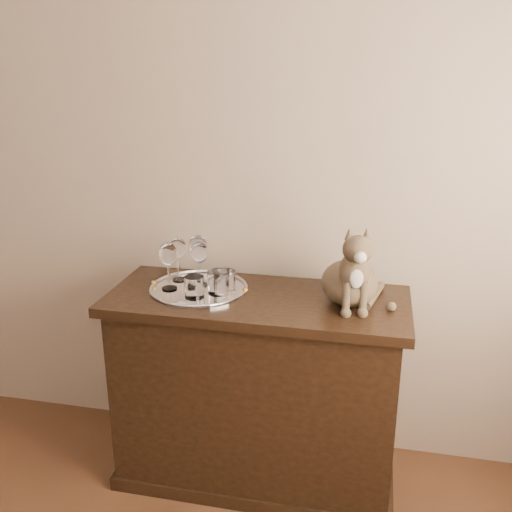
{
  "coord_description": "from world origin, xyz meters",
  "views": [
    {
      "loc": [
        1.04,
        -0.11,
        1.73
      ],
      "look_at": [
        0.59,
        1.95,
        1.02
      ],
      "focal_mm": 40.0,
      "sensor_mm": 36.0,
      "label": 1
    }
  ],
  "objects_px": {
    "tray": "(199,290)",
    "wine_glass_c": "(168,266)",
    "sideboard": "(257,390)",
    "wine_glass_d": "(200,264)",
    "tumbler_a": "(218,282)",
    "wine_glass_a": "(178,259)",
    "cat": "(351,262)",
    "wine_glass_b": "(198,259)",
    "tumbler_b": "(194,287)",
    "tumbler_c": "(225,281)"
  },
  "relations": [
    {
      "from": "wine_glass_d",
      "to": "cat",
      "type": "distance_m",
      "value": 0.62
    },
    {
      "from": "tray",
      "to": "cat",
      "type": "xyz_separation_m",
      "value": [
        0.6,
        0.0,
        0.16
      ]
    },
    {
      "from": "cat",
      "to": "sideboard",
      "type": "bearing_deg",
      "value": 169.58
    },
    {
      "from": "tray",
      "to": "tumbler_c",
      "type": "distance_m",
      "value": 0.13
    },
    {
      "from": "sideboard",
      "to": "wine_glass_b",
      "type": "distance_m",
      "value": 0.6
    },
    {
      "from": "tumbler_b",
      "to": "cat",
      "type": "height_order",
      "value": "cat"
    },
    {
      "from": "wine_glass_a",
      "to": "cat",
      "type": "distance_m",
      "value": 0.72
    },
    {
      "from": "wine_glass_b",
      "to": "cat",
      "type": "distance_m",
      "value": 0.63
    },
    {
      "from": "wine_glass_d",
      "to": "tray",
      "type": "bearing_deg",
      "value": -80.5
    },
    {
      "from": "wine_glass_d",
      "to": "sideboard",
      "type": "bearing_deg",
      "value": -11.66
    },
    {
      "from": "wine_glass_d",
      "to": "wine_glass_c",
      "type": "bearing_deg",
      "value": -149.61
    },
    {
      "from": "tray",
      "to": "cat",
      "type": "bearing_deg",
      "value": 0.33
    },
    {
      "from": "wine_glass_a",
      "to": "wine_glass_c",
      "type": "bearing_deg",
      "value": -92.24
    },
    {
      "from": "wine_glass_a",
      "to": "wine_glass_b",
      "type": "height_order",
      "value": "wine_glass_b"
    },
    {
      "from": "wine_glass_c",
      "to": "wine_glass_d",
      "type": "bearing_deg",
      "value": 30.39
    },
    {
      "from": "wine_glass_d",
      "to": "tumbler_c",
      "type": "bearing_deg",
      "value": -21.85
    },
    {
      "from": "wine_glass_b",
      "to": "wine_glass_d",
      "type": "xyz_separation_m",
      "value": [
        0.01,
        -0.03,
        -0.01
      ]
    },
    {
      "from": "tumbler_c",
      "to": "wine_glass_a",
      "type": "bearing_deg",
      "value": 158.37
    },
    {
      "from": "sideboard",
      "to": "tumbler_c",
      "type": "distance_m",
      "value": 0.49
    },
    {
      "from": "tumbler_b",
      "to": "wine_glass_a",
      "type": "bearing_deg",
      "value": 125.85
    },
    {
      "from": "wine_glass_c",
      "to": "wine_glass_d",
      "type": "height_order",
      "value": "wine_glass_c"
    },
    {
      "from": "wine_glass_d",
      "to": "tumbler_a",
      "type": "bearing_deg",
      "value": -35.75
    },
    {
      "from": "tray",
      "to": "wine_glass_c",
      "type": "bearing_deg",
      "value": -168.01
    },
    {
      "from": "tray",
      "to": "tumbler_c",
      "type": "bearing_deg",
      "value": -4.55
    },
    {
      "from": "tray",
      "to": "tumbler_a",
      "type": "bearing_deg",
      "value": -18.4
    },
    {
      "from": "sideboard",
      "to": "wine_glass_d",
      "type": "bearing_deg",
      "value": 168.34
    },
    {
      "from": "wine_glass_a",
      "to": "tumbler_a",
      "type": "relative_size",
      "value": 2.0
    },
    {
      "from": "wine_glass_c",
      "to": "wine_glass_a",
      "type": "bearing_deg",
      "value": 87.76
    },
    {
      "from": "tray",
      "to": "wine_glass_a",
      "type": "relative_size",
      "value": 2.13
    },
    {
      "from": "tray",
      "to": "tumbler_b",
      "type": "relative_size",
      "value": 4.57
    },
    {
      "from": "tumbler_b",
      "to": "wine_glass_c",
      "type": "bearing_deg",
      "value": 152.84
    },
    {
      "from": "wine_glass_c",
      "to": "cat",
      "type": "height_order",
      "value": "cat"
    },
    {
      "from": "tray",
      "to": "wine_glass_a",
      "type": "xyz_separation_m",
      "value": [
        -0.11,
        0.08,
        0.1
      ]
    },
    {
      "from": "wine_glass_b",
      "to": "tumbler_a",
      "type": "bearing_deg",
      "value": -40.83
    },
    {
      "from": "tray",
      "to": "cat",
      "type": "relative_size",
      "value": 1.2
    },
    {
      "from": "tumbler_c",
      "to": "cat",
      "type": "height_order",
      "value": "cat"
    },
    {
      "from": "wine_glass_a",
      "to": "cat",
      "type": "relative_size",
      "value": 0.56
    },
    {
      "from": "wine_glass_c",
      "to": "wine_glass_d",
      "type": "relative_size",
      "value": 1.06
    },
    {
      "from": "tumbler_b",
      "to": "cat",
      "type": "relative_size",
      "value": 0.26
    },
    {
      "from": "wine_glass_c",
      "to": "tumbler_a",
      "type": "height_order",
      "value": "wine_glass_c"
    },
    {
      "from": "wine_glass_a",
      "to": "tumbler_c",
      "type": "bearing_deg",
      "value": -21.63
    },
    {
      "from": "tray",
      "to": "wine_glass_b",
      "type": "distance_m",
      "value": 0.13
    },
    {
      "from": "wine_glass_c",
      "to": "tumbler_a",
      "type": "distance_m",
      "value": 0.21
    },
    {
      "from": "wine_glass_a",
      "to": "tumbler_b",
      "type": "relative_size",
      "value": 2.14
    },
    {
      "from": "cat",
      "to": "tumbler_a",
      "type": "bearing_deg",
      "value": 170.83
    },
    {
      "from": "sideboard",
      "to": "wine_glass_c",
      "type": "height_order",
      "value": "wine_glass_c"
    },
    {
      "from": "tumbler_c",
      "to": "cat",
      "type": "xyz_separation_m",
      "value": [
        0.49,
        0.01,
        0.11
      ]
    },
    {
      "from": "wine_glass_d",
      "to": "wine_glass_a",
      "type": "bearing_deg",
      "value": 158.63
    },
    {
      "from": "sideboard",
      "to": "wine_glass_d",
      "type": "height_order",
      "value": "wine_glass_d"
    },
    {
      "from": "wine_glass_b",
      "to": "tumbler_c",
      "type": "distance_m",
      "value": 0.17
    }
  ]
}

